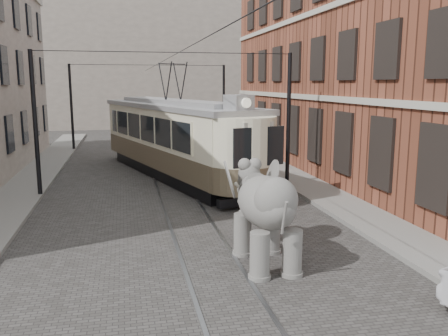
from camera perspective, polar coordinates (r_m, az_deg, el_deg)
name	(u,v)px	position (r m, az deg, el deg)	size (l,w,h in m)	color
ground	(195,233)	(15.00, -3.51, -7.88)	(120.00, 120.00, 0.00)	#423F3D
tram_rails	(195,232)	(15.00, -3.51, -7.84)	(1.54, 80.00, 0.02)	slate
sidewalk_right	(368,219)	(16.90, 17.15, -5.97)	(2.00, 60.00, 0.15)	slate
brick_building	(374,58)	(26.59, 17.86, 12.66)	(8.00, 26.00, 12.00)	brown
distant_block	(141,62)	(54.20, -10.12, 12.58)	(28.00, 10.00, 14.00)	gray
catenary	(171,125)	(19.27, -6.45, 5.24)	(11.00, 30.20, 6.00)	black
tram	(174,121)	(23.61, -6.15, 5.75)	(2.94, 14.27, 5.66)	beige
elephant	(266,217)	(12.13, 5.19, -5.91)	(2.34, 4.24, 2.60)	#65625D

